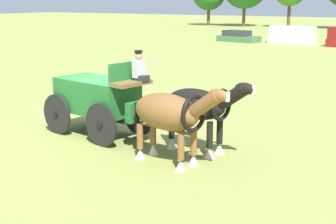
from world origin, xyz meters
name	(u,v)px	position (x,y,z in m)	size (l,w,h in m)	color
ground_plane	(98,134)	(0.00, 0.00, 0.00)	(220.00, 220.00, 0.00)	olive
show_wagon	(100,98)	(0.14, -0.02, 1.26)	(5.79, 2.28, 2.87)	#236B2D
draft_horse_near	(200,107)	(3.77, 0.03, 1.37)	(3.04, 1.22, 2.24)	black
draft_horse_off	(170,114)	(3.53, -1.25, 1.38)	(3.13, 1.33, 2.26)	brown
parked_vehicle_a	(238,37)	(-10.20, 35.66, 0.50)	(4.66, 2.60, 1.17)	#477047
parked_vehicle_b	(292,35)	(-4.65, 36.31, 0.85)	(4.84, 2.51, 1.75)	white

